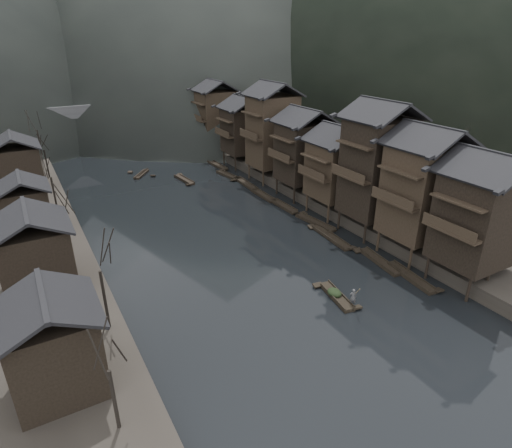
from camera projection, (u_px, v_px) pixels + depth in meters
water at (281, 290)px, 42.48m from camera, size 300.00×300.00×0.00m
right_bank at (318, 149)px, 89.54m from camera, size 40.00×200.00×1.80m
stilt_houses at (312, 140)px, 61.58m from camera, size 9.00×67.60×16.62m
left_houses at (26, 209)px, 46.81m from camera, size 8.10×53.20×8.73m
bare_trees at (53, 181)px, 52.02m from camera, size 3.94×73.01×7.89m
moored_sampans at (273, 200)px, 64.52m from camera, size 3.23×61.44×0.47m
midriver_boats at (147, 158)px, 85.27m from camera, size 12.66×43.48×0.45m
stone_bridge at (111, 119)px, 97.34m from camera, size 40.00×6.00×9.00m
hero_sampan at (336, 296)px, 41.10m from camera, size 1.96×5.58×0.44m
cargo_heap at (335, 289)px, 41.03m from camera, size 1.21×1.59×0.73m
boatman at (353, 295)px, 39.27m from camera, size 0.76×0.70×1.75m
bamboo_pole at (357, 272)px, 38.39m from camera, size 1.37×2.40×3.00m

